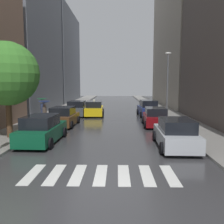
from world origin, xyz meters
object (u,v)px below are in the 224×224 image
object	(u,v)px
parked_car_right_nearest	(176,134)
street_tree_left	(7,74)
parked_car_left_second	(63,117)
parked_car_left_third	(77,109)
parked_car_right_third	(148,109)
lamp_post_right	(168,80)
pedestrian_by_kerb	(42,103)
parked_car_right_second	(155,117)
parked_car_left_nearest	(42,130)
taxi_midroad	(94,109)
pedestrian_near_tree	(44,107)

from	to	relation	value
parked_car_right_nearest	street_tree_left	size ratio (longest dim) A/B	0.74
parked_car_left_second	parked_car_left_third	distance (m)	6.52
parked_car_left_second	street_tree_left	xyz separation A→B (m)	(-2.36, -4.88, 3.38)
parked_car_left_second	parked_car_right_third	distance (m)	9.98
street_tree_left	lamp_post_right	world-z (taller)	lamp_post_right
pedestrian_by_kerb	parked_car_right_third	bearing A→B (deg)	-41.44
parked_car_right_second	street_tree_left	size ratio (longest dim) A/B	0.69
parked_car_right_second	lamp_post_right	size ratio (longest dim) A/B	0.64
parked_car_left_nearest	parked_car_right_third	size ratio (longest dim) A/B	1.11
taxi_midroad	pedestrian_near_tree	bearing A→B (deg)	142.31
parked_car_right_nearest	pedestrian_by_kerb	size ratio (longest dim) A/B	2.38
lamp_post_right	parked_car_left_second	bearing A→B (deg)	-157.32
pedestrian_by_kerb	street_tree_left	xyz separation A→B (m)	(0.87, -9.55, 2.61)
parked_car_left_third	pedestrian_by_kerb	world-z (taller)	pedestrian_by_kerb
parked_car_left_second	pedestrian_near_tree	distance (m)	2.32
pedestrian_near_tree	parked_car_left_nearest	bearing A→B (deg)	125.01
taxi_midroad	pedestrian_near_tree	size ratio (longest dim) A/B	2.38
parked_car_left_third	street_tree_left	distance (m)	12.13
parked_car_left_nearest	parked_car_left_second	bearing A→B (deg)	1.80
street_tree_left	lamp_post_right	size ratio (longest dim) A/B	0.94
parked_car_right_second	taxi_midroad	xyz separation A→B (m)	(-5.71, 6.35, 0.03)
parked_car_right_third	street_tree_left	world-z (taller)	street_tree_left
parked_car_left_third	pedestrian_near_tree	bearing A→B (deg)	160.84
street_tree_left	lamp_post_right	bearing A→B (deg)	36.83
parked_car_right_third	street_tree_left	distance (m)	15.40
parked_car_left_third	street_tree_left	xyz separation A→B (m)	(-2.44, -11.39, 3.37)
parked_car_left_second	taxi_midroad	size ratio (longest dim) A/B	0.94
parked_car_right_third	parked_car_left_nearest	bearing A→B (deg)	143.67
parked_car_right_second	parked_car_right_third	xyz separation A→B (m)	(0.16, 6.06, 0.08)
taxi_midroad	pedestrian_by_kerb	size ratio (longest dim) A/B	2.37
lamp_post_right	parked_car_right_second	bearing A→B (deg)	-114.24
parked_car_right_nearest	taxi_midroad	world-z (taller)	taxi_midroad
parked_car_right_third	pedestrian_by_kerb	distance (m)	11.20
parked_car_left_nearest	parked_car_right_second	size ratio (longest dim) A/B	1.13
parked_car_left_second	taxi_midroad	distance (m)	6.76
parked_car_right_third	street_tree_left	bearing A→B (deg)	134.52
pedestrian_near_tree	pedestrian_by_kerb	bearing A→B (deg)	-50.21
parked_car_left_nearest	taxi_midroad	world-z (taller)	taxi_midroad
pedestrian_by_kerb	street_tree_left	distance (m)	9.94
parked_car_left_nearest	parked_car_right_third	world-z (taller)	parked_car_right_third
taxi_midroad	pedestrian_near_tree	world-z (taller)	pedestrian_near_tree
parked_car_right_nearest	parked_car_right_third	size ratio (longest dim) A/B	1.07
parked_car_left_nearest	parked_car_right_second	world-z (taller)	parked_car_left_nearest
parked_car_right_nearest	pedestrian_near_tree	size ratio (longest dim) A/B	2.39
parked_car_left_nearest	parked_car_right_nearest	world-z (taller)	parked_car_left_nearest
taxi_midroad	parked_car_left_third	bearing A→B (deg)	86.57
street_tree_left	taxi_midroad	bearing A→B (deg)	69.10
street_tree_left	lamp_post_right	distance (m)	14.69
parked_car_left_second	pedestrian_by_kerb	xyz separation A→B (m)	(-3.23, 4.67, 0.78)
parked_car_right_third	pedestrian_by_kerb	xyz separation A→B (m)	(-11.07, -1.50, 0.72)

